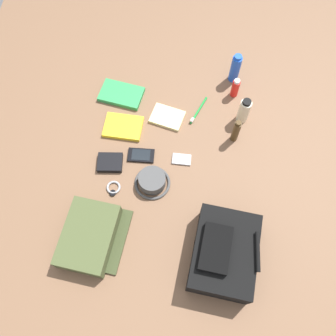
# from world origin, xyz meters

# --- Properties ---
(ground_plane) EXTENTS (2.64, 2.02, 0.02)m
(ground_plane) POSITION_xyz_m (0.00, 0.00, -0.01)
(ground_plane) COLOR brown
(ground_plane) RESTS_ON ground
(backpack) EXTENTS (0.35, 0.28, 0.16)m
(backpack) POSITION_xyz_m (0.36, 0.24, 0.07)
(backpack) COLOR black
(backpack) RESTS_ON ground_plane
(toiletry_pouch) EXTENTS (0.31, 0.28, 0.08)m
(toiletry_pouch) POSITION_xyz_m (0.32, -0.29, 0.04)
(toiletry_pouch) COLOR #47512D
(toiletry_pouch) RESTS_ON ground_plane
(bucket_hat) EXTENTS (0.16, 0.16, 0.06)m
(bucket_hat) POSITION_xyz_m (0.06, -0.06, 0.03)
(bucket_hat) COLOR #4A4A4A
(bucket_hat) RESTS_ON ground_plane
(deodorant_spray) EXTENTS (0.05, 0.05, 0.17)m
(deodorant_spray) POSITION_xyz_m (-0.53, 0.29, 0.08)
(deodorant_spray) COLOR blue
(deodorant_spray) RESTS_ON ground_plane
(sunscreen_spray) EXTENTS (0.04, 0.04, 0.11)m
(sunscreen_spray) POSITION_xyz_m (-0.44, 0.29, 0.05)
(sunscreen_spray) COLOR red
(sunscreen_spray) RESTS_ON ground_plane
(lotion_bottle) EXTENTS (0.05, 0.05, 0.15)m
(lotion_bottle) POSITION_xyz_m (-0.30, 0.33, 0.07)
(lotion_bottle) COLOR beige
(lotion_bottle) RESTS_ON ground_plane
(cologne_bottle) EXTENTS (0.03, 0.03, 0.14)m
(cologne_bottle) POSITION_xyz_m (-0.19, 0.29, 0.07)
(cologne_bottle) COLOR #473319
(cologne_bottle) RESTS_ON ground_plane
(paperback_novel) EXTENTS (0.17, 0.23, 0.02)m
(paperback_novel) POSITION_xyz_m (-0.39, -0.26, 0.01)
(paperback_novel) COLOR #2D934C
(paperback_novel) RESTS_ON ground_plane
(travel_guidebook) EXTENTS (0.14, 0.18, 0.02)m
(travel_guidebook) POSITION_xyz_m (-0.21, -0.23, 0.01)
(travel_guidebook) COLOR yellow
(travel_guidebook) RESTS_ON ground_plane
(cell_phone) EXTENTS (0.07, 0.12, 0.01)m
(cell_phone) POSITION_xyz_m (-0.07, -0.13, 0.01)
(cell_phone) COLOR black
(cell_phone) RESTS_ON ground_plane
(media_player) EXTENTS (0.06, 0.09, 0.01)m
(media_player) POSITION_xyz_m (-0.06, 0.06, 0.01)
(media_player) COLOR #B7B7BC
(media_player) RESTS_ON ground_plane
(wristwatch) EXTENTS (0.07, 0.06, 0.01)m
(wristwatch) POSITION_xyz_m (0.10, -0.23, 0.01)
(wristwatch) COLOR #99999E
(wristwatch) RESTS_ON ground_plane
(toothbrush) EXTENTS (0.16, 0.08, 0.02)m
(toothbrush) POSITION_xyz_m (-0.32, 0.12, 0.01)
(toothbrush) COLOR #198C33
(toothbrush) RESTS_ON ground_plane
(wallet) EXTENTS (0.10, 0.12, 0.02)m
(wallet) POSITION_xyz_m (-0.02, -0.26, 0.01)
(wallet) COLOR black
(wallet) RESTS_ON ground_plane
(notepad) EXTENTS (0.15, 0.17, 0.02)m
(notepad) POSITION_xyz_m (-0.28, -0.02, 0.01)
(notepad) COLOR beige
(notepad) RESTS_ON ground_plane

